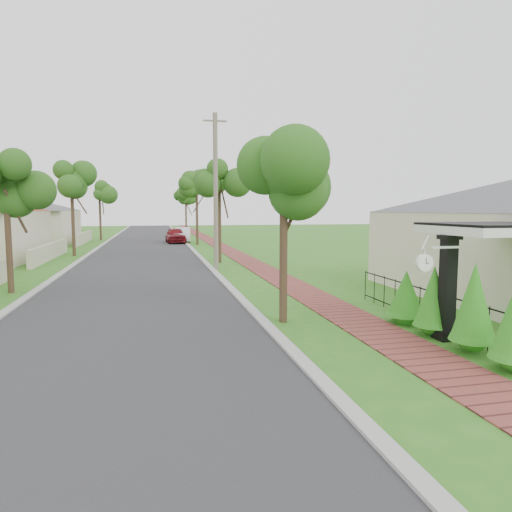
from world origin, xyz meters
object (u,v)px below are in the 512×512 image
object	(u,v)px
porch_post	(447,293)
near_tree	(284,180)
parked_car_red	(175,235)
utility_pole	(216,191)
parked_car_white	(182,235)
station_clock	(426,262)

from	to	relation	value
porch_post	near_tree	world-z (taller)	near_tree
parked_car_red	utility_pole	distance (m)	19.83
near_tree	utility_pole	world-z (taller)	utility_pole
porch_post	parked_car_white	size ratio (longest dim) A/B	0.59
near_tree	porch_post	bearing A→B (deg)	-36.84
porch_post	parked_car_white	distance (m)	34.50
parked_car_red	station_clock	bearing A→B (deg)	-86.57
utility_pole	station_clock	bearing A→B (deg)	-79.02
near_tree	station_clock	size ratio (longest dim) A/B	4.67
parked_car_red	utility_pole	bearing A→B (deg)	-89.78
porch_post	station_clock	bearing A→B (deg)	-154.97
porch_post	parked_car_white	xyz separation A→B (m)	(-4.15, 34.25, -0.42)
parked_car_white	station_clock	world-z (taller)	station_clock
parked_car_white	near_tree	bearing A→B (deg)	-84.08
parked_car_white	porch_post	bearing A→B (deg)	-78.64
utility_pole	station_clock	xyz separation A→B (m)	(2.79, -14.40, -2.09)
parked_car_red	near_tree	xyz separation A→B (m)	(1.50, -31.02, 3.19)
parked_car_red	utility_pole	size ratio (longest dim) A/B	0.52
near_tree	utility_pole	xyz separation A→B (m)	(-0.31, 11.50, 0.14)
utility_pole	porch_post	bearing A→B (deg)	-75.39
porch_post	station_clock	distance (m)	1.26
near_tree	utility_pole	distance (m)	11.51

